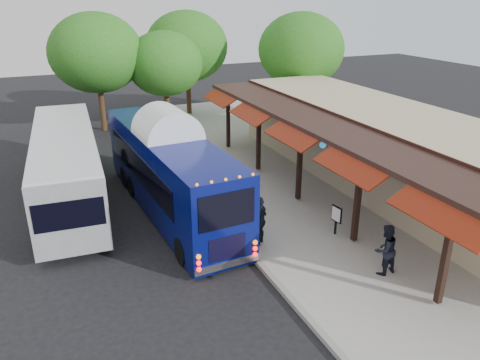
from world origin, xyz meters
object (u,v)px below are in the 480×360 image
ped_a (247,209)px  sign_board (336,216)px  ped_b (385,250)px  ped_c (260,220)px  ped_d (208,158)px  city_bus (67,164)px  coach_bus (170,168)px

ped_a → sign_board: bearing=-44.1°
sign_board → ped_b: bearing=-99.4°
ped_c → ped_d: bearing=-138.5°
city_bus → sign_board: bearing=-37.4°
ped_c → ped_a: bearing=-137.1°
ped_d → sign_board: 8.11m
city_bus → ped_c: (5.83, -7.01, -0.63)m
ped_b → ped_d: (-2.10, 10.60, -0.04)m
city_bus → ped_a: bearing=-40.4°
sign_board → city_bus: bearing=131.4°
city_bus → sign_board: 11.54m
ped_b → sign_board: 2.79m
ped_a → city_bus: bearing=125.4°
ped_b → coach_bus: bearing=-62.3°
ped_a → sign_board: (2.79, -1.84, 0.00)m
coach_bus → sign_board: 6.91m
city_bus → ped_a: city_bus is taller
ped_b → ped_c: ped_c is taller
city_bus → sign_board: size_ratio=10.15×
ped_c → ped_d: (0.70, 7.29, -0.11)m
city_bus → ped_b: (8.63, -10.32, -0.69)m
city_bus → ped_c: bearing=-46.8°
ped_b → ped_d: bearing=-83.9°
ped_c → sign_board: ped_c is taller
coach_bus → ped_c: (2.05, -4.22, -0.82)m
ped_a → ped_b: ped_b is taller
ped_a → ped_d: size_ratio=0.95×
coach_bus → city_bus: (-3.78, 2.79, -0.19)m
city_bus → coach_bus: bearing=-33.0°
city_bus → ped_a: 8.25m
coach_bus → ped_d: (2.75, 3.07, -0.93)m
coach_bus → ped_b: 9.00m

